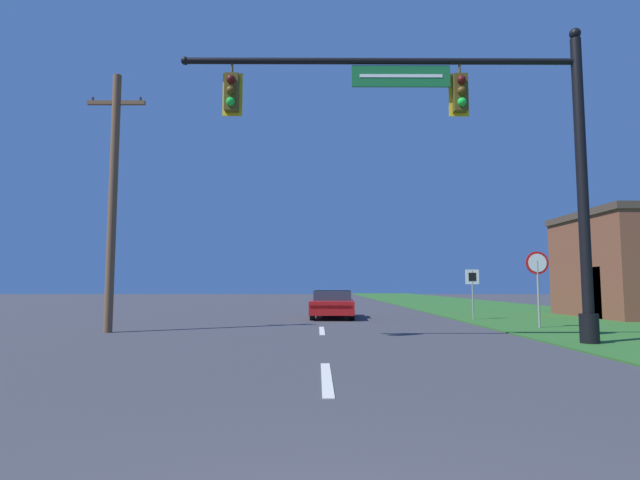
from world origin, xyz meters
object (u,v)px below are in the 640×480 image
object	(u,v)px
utility_pole_near	(113,196)
car_ahead	(333,304)
route_sign_post	(472,283)
signal_mast	(480,146)
stop_sign	(538,272)

from	to	relation	value
utility_pole_near	car_ahead	bearing A→B (deg)	44.04
utility_pole_near	route_sign_post	bearing A→B (deg)	22.37
signal_mast	stop_sign	distance (m)	6.25
signal_mast	car_ahead	xyz separation A→B (m)	(-3.37, 9.97, -4.27)
route_sign_post	utility_pole_near	size ratio (longest dim) A/B	0.25
signal_mast	car_ahead	bearing A→B (deg)	108.67
route_sign_post	utility_pole_near	bearing A→B (deg)	-157.63
signal_mast	utility_pole_near	xyz separation A→B (m)	(-10.38, 3.19, -0.69)
car_ahead	route_sign_post	size ratio (longest dim) A/B	2.20
stop_sign	signal_mast	bearing A→B (deg)	-126.53
car_ahead	signal_mast	bearing A→B (deg)	-71.33
car_ahead	utility_pole_near	xyz separation A→B (m)	(-7.01, -6.78, 3.57)
stop_sign	car_ahead	bearing A→B (deg)	139.98
car_ahead	stop_sign	world-z (taller)	stop_sign
signal_mast	car_ahead	size ratio (longest dim) A/B	2.28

